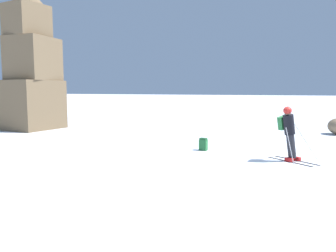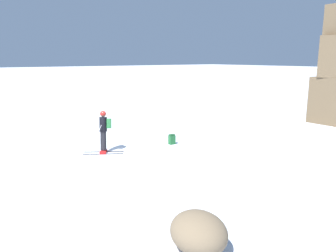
% 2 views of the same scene
% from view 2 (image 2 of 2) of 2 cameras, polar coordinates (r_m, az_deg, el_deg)
% --- Properties ---
extents(ground_plane, '(300.00, 300.00, 0.00)m').
position_cam_2_polar(ground_plane, '(15.17, -11.24, -4.60)').
color(ground_plane, white).
extents(skier, '(1.52, 1.75, 1.91)m').
position_cam_2_polar(skier, '(15.08, -11.11, -0.52)').
color(skier, black).
rests_on(skier, ground).
extents(spare_backpack, '(0.24, 0.32, 0.50)m').
position_cam_2_polar(spare_backpack, '(16.28, 0.68, -2.34)').
color(spare_backpack, '#236633').
rests_on(spare_backpack, ground).
extents(exposed_boulder_1, '(1.39, 1.19, 0.91)m').
position_cam_2_polar(exposed_boulder_1, '(7.60, 5.34, -17.96)').
color(exposed_boulder_1, '#7A664C').
rests_on(exposed_boulder_1, ground).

